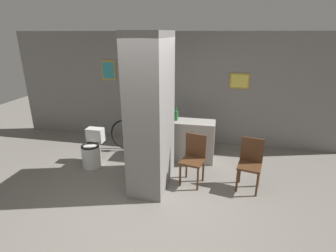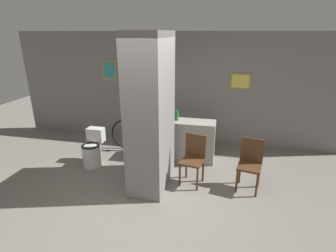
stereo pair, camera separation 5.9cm
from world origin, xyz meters
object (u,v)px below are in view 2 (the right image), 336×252
object	(u,v)px
bottle_tall	(176,115)
bicycle	(149,136)
toilet	(93,150)
chair_by_doorway	(250,162)
chair_near_pillar	(193,157)

from	to	relation	value
bottle_tall	bicycle	bearing A→B (deg)	163.69
toilet	chair_by_doorway	distance (m)	3.05
toilet	bottle_tall	bearing A→B (deg)	22.66
chair_by_doorway	bicycle	size ratio (longest dim) A/B	0.49
toilet	bicycle	size ratio (longest dim) A/B	0.40
toilet	bottle_tall	xyz separation A→B (m)	(1.60, 0.67, 0.65)
toilet	bottle_tall	world-z (taller)	bottle_tall
bicycle	chair_near_pillar	bearing A→B (deg)	-43.82
chair_by_doorway	bottle_tall	xyz separation A→B (m)	(-1.44, 0.88, 0.48)
chair_near_pillar	chair_by_doorway	size ratio (longest dim) A/B	1.00
chair_by_doorway	chair_near_pillar	bearing A→B (deg)	-167.84
chair_near_pillar	bottle_tall	world-z (taller)	bottle_tall
toilet	bicycle	distance (m)	1.28
toilet	chair_near_pillar	world-z (taller)	chair_near_pillar
bicycle	bottle_tall	distance (m)	0.90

